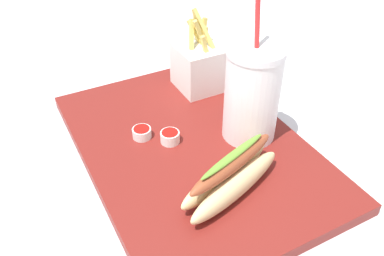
% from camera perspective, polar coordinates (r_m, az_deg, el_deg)
% --- Properties ---
extents(ground_plane, '(2.40, 2.40, 0.02)m').
position_cam_1_polar(ground_plane, '(0.67, -0.00, -4.06)').
color(ground_plane, silver).
extents(food_tray, '(0.47, 0.33, 0.02)m').
position_cam_1_polar(food_tray, '(0.66, -0.00, -2.76)').
color(food_tray, maroon).
rests_on(food_tray, ground_plane).
extents(soda_cup, '(0.09, 0.09, 0.25)m').
position_cam_1_polar(soda_cup, '(0.63, 8.37, 4.80)').
color(soda_cup, white).
rests_on(soda_cup, food_tray).
extents(fries_basket, '(0.09, 0.09, 0.15)m').
position_cam_1_polar(fries_basket, '(0.77, 1.17, 8.69)').
color(fries_basket, white).
rests_on(fries_basket, food_tray).
extents(hot_dog_1, '(0.11, 0.19, 0.07)m').
position_cam_1_polar(hot_dog_1, '(0.56, 5.46, -6.62)').
color(hot_dog_1, '#E5C689').
rests_on(hot_dog_1, food_tray).
extents(ketchup_cup_1, '(0.03, 0.03, 0.02)m').
position_cam_1_polar(ketchup_cup_1, '(0.65, -3.09, -1.18)').
color(ketchup_cup_1, white).
rests_on(ketchup_cup_1, food_tray).
extents(ketchup_cup_2, '(0.03, 0.03, 0.02)m').
position_cam_1_polar(ketchup_cup_2, '(0.66, -7.01, -0.59)').
color(ketchup_cup_2, white).
rests_on(ketchup_cup_2, food_tray).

